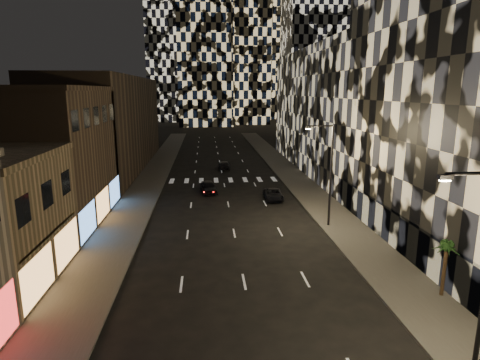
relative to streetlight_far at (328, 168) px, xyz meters
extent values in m
cube|color=#47443F|center=(-18.35, 20.00, -5.28)|extent=(4.00, 120.00, 0.15)
cube|color=#47443F|center=(1.65, 20.00, -5.28)|extent=(4.00, 120.00, 0.15)
cube|color=#4C4C47|center=(-16.25, 20.00, -5.28)|extent=(0.20, 120.00, 0.15)
cube|color=#4C4C47|center=(-0.45, 20.00, -5.28)|extent=(0.20, 120.00, 0.15)
cube|color=brown|center=(-25.35, 3.50, 0.65)|extent=(10.00, 15.00, 12.00)
cube|color=brown|center=(-25.35, 30.00, 1.65)|extent=(10.00, 40.00, 14.00)
cube|color=#383838|center=(3.95, -5.50, -3.85)|extent=(0.60, 25.00, 3.00)
cube|color=#232326|center=(11.65, 27.00, 3.65)|extent=(16.00, 40.00, 18.00)
cylinder|color=black|center=(-0.85, -20.00, 3.70)|extent=(2.20, 0.14, 0.14)
cube|color=black|center=(-1.95, -20.00, 3.58)|extent=(0.50, 0.25, 0.18)
cube|color=#FFEAB2|center=(-1.95, -20.00, 3.46)|extent=(0.35, 0.18, 0.06)
cylinder|color=black|center=(0.25, 0.00, -0.70)|extent=(0.20, 0.20, 9.00)
cylinder|color=black|center=(-0.85, 0.00, 3.70)|extent=(2.20, 0.14, 0.14)
cube|color=black|center=(-1.95, 0.00, 3.58)|extent=(0.50, 0.25, 0.18)
cube|color=#FFEAB2|center=(-1.95, 0.00, 3.46)|extent=(0.35, 0.18, 0.06)
imported|color=black|center=(-10.42, 13.09, -4.63)|extent=(2.26, 4.41, 1.44)
imported|color=black|center=(-7.85, 27.76, -4.72)|extent=(1.99, 4.42, 1.26)
imported|color=black|center=(-3.18, 9.47, -4.76)|extent=(2.15, 4.34, 1.18)
cylinder|color=#47331E|center=(3.15, -12.95, -3.74)|extent=(0.22, 0.22, 2.93)
sphere|color=#1B3F16|center=(3.15, -12.95, -2.14)|extent=(0.64, 0.64, 0.64)
cone|color=#1B3F16|center=(3.37, -12.98, -2.18)|extent=(1.29, 0.42, 0.77)
cone|color=#1B3F16|center=(3.31, -12.79, -2.18)|extent=(1.09, 1.07, 0.77)
cone|color=#1B3F16|center=(3.12, -12.72, -2.18)|extent=(0.38, 1.29, 0.77)
cone|color=#1B3F16|center=(2.95, -12.83, -2.18)|extent=(1.20, 0.91, 0.77)
cone|color=#1B3F16|center=(2.93, -13.02, -2.18)|extent=(1.28, 0.64, 0.77)
cone|color=#1B3F16|center=(3.07, -13.17, -2.18)|extent=(0.68, 1.28, 0.77)
cone|color=#1B3F16|center=(3.26, -13.15, -2.18)|extent=(0.88, 1.22, 0.77)
camera|label=1|loc=(-10.63, -33.59, 6.67)|focal=30.00mm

